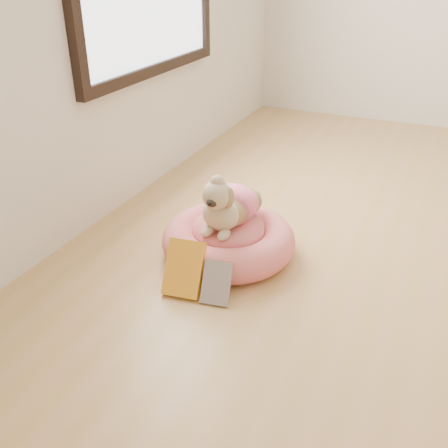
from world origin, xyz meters
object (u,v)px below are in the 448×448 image
at_px(pet_bed, 228,240).
at_px(book_white, 217,283).
at_px(dog, 228,196).
at_px(book_yellow, 184,268).

bearing_deg(pet_bed, book_white, -74.18).
height_order(dog, book_yellow, dog).
xyz_separation_m(pet_bed, book_white, (0.09, -0.33, 0.00)).
relative_size(dog, book_yellow, 1.66).
relative_size(pet_bed, book_yellow, 2.61).
relative_size(dog, book_white, 2.20).
bearing_deg(book_yellow, dog, 73.50).
xyz_separation_m(dog, book_yellow, (-0.05, -0.33, -0.19)).
distance_m(book_yellow, book_white, 0.15).
xyz_separation_m(book_yellow, book_white, (0.15, -0.00, -0.03)).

